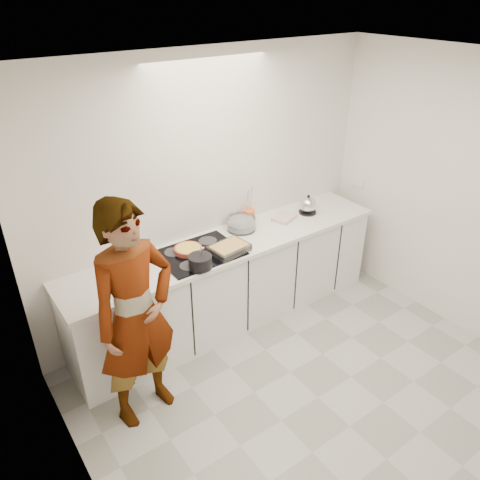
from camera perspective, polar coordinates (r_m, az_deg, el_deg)
floor at (r=4.17m, az=9.48°, el=-18.41°), size 3.60×3.20×0.00m
ceiling at (r=2.89m, az=13.84°, el=19.35°), size 3.60×3.20×0.00m
wall_back at (r=4.45m, az=-3.63°, el=5.80°), size 3.60×0.00×2.60m
wall_left at (r=2.59m, az=-18.98°, el=-15.42°), size 0.00×3.20×2.60m
wall_right at (r=4.72m, az=26.54°, el=4.04°), size 0.02×3.20×2.60m
base_cabinets at (r=4.63m, az=-1.16°, el=-5.38°), size 3.20×0.58×0.87m
countertop at (r=4.39m, az=-1.22°, el=-0.46°), size 3.24×0.64×0.04m
hob at (r=4.20m, az=-5.01°, el=-1.62°), size 0.72×0.54×0.01m
tart_dish at (r=4.21m, az=-6.34°, el=-1.13°), size 0.25×0.25×0.04m
saucepan at (r=3.95m, az=-4.88°, el=-2.66°), size 0.21×0.21×0.19m
baking_dish at (r=4.18m, az=-1.32°, el=-0.99°), size 0.36×0.28×0.06m
mixing_bowl at (r=4.57m, az=0.16°, el=1.96°), size 0.36×0.36×0.13m
tea_towel at (r=4.80m, az=5.41°, el=2.71°), size 0.28×0.24×0.04m
kettle at (r=4.94m, az=8.28°, el=4.20°), size 0.22×0.22×0.21m
utensil_crock at (r=4.69m, az=1.15°, el=2.90°), size 0.12×0.12×0.14m
cook at (r=3.51m, az=-12.58°, el=-9.07°), size 0.74×0.56×1.84m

